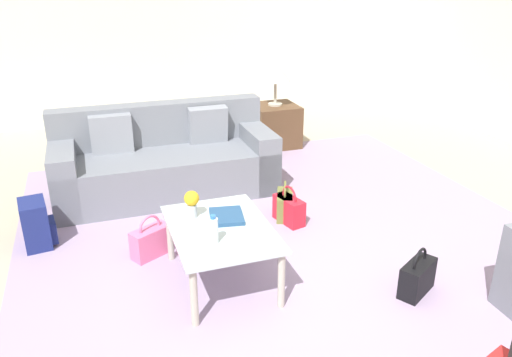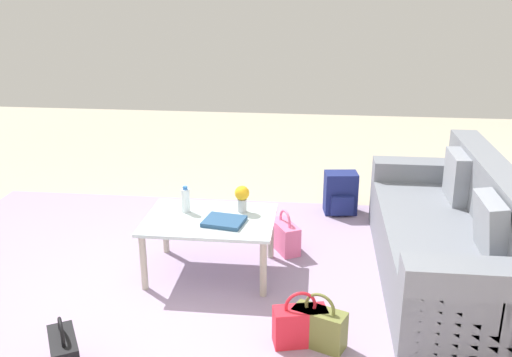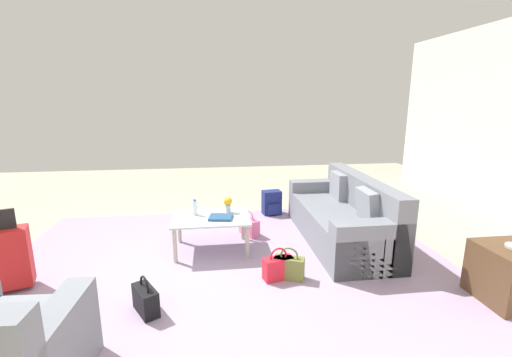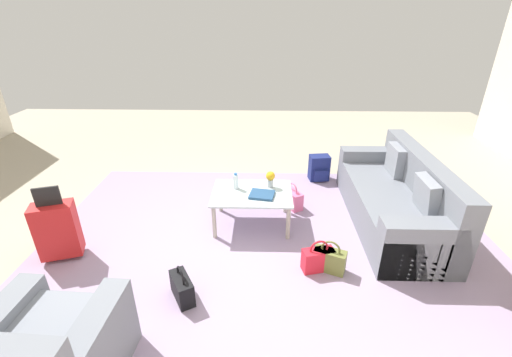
# 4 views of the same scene
# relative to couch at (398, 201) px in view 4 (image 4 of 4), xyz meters

# --- Properties ---
(ground_plane) EXTENTS (12.00, 12.00, 0.00)m
(ground_plane) POSITION_rel_couch_xyz_m (2.19, 0.60, -0.30)
(ground_plane) COLOR #A89E89
(area_rug) EXTENTS (5.20, 4.40, 0.01)m
(area_rug) POSITION_rel_couch_xyz_m (1.59, 0.80, -0.30)
(area_rug) COLOR #9984A3
(area_rug) RESTS_ON ground
(couch) EXTENTS (0.87, 2.16, 0.87)m
(couch) POSITION_rel_couch_xyz_m (0.00, 0.00, 0.00)
(couch) COLOR slate
(couch) RESTS_ON ground
(coffee_table) EXTENTS (0.95, 0.69, 0.45)m
(coffee_table) POSITION_rel_couch_xyz_m (1.79, 0.10, 0.08)
(coffee_table) COLOR silver
(coffee_table) RESTS_ON ground
(water_bottle) EXTENTS (0.06, 0.06, 0.20)m
(water_bottle) POSITION_rel_couch_xyz_m (1.99, -0.00, 0.24)
(water_bottle) COLOR silver
(water_bottle) RESTS_ON coffee_table
(coffee_table_book) EXTENTS (0.32, 0.28, 0.03)m
(coffee_table_book) POSITION_rel_couch_xyz_m (1.67, 0.18, 0.16)
(coffee_table_book) COLOR navy
(coffee_table_book) RESTS_ON coffee_table
(flower_vase) EXTENTS (0.11, 0.11, 0.21)m
(flower_vase) POSITION_rel_couch_xyz_m (1.57, -0.05, 0.27)
(flower_vase) COLOR #B2B7BC
(flower_vase) RESTS_ON coffee_table
(suitcase_red) EXTENTS (0.45, 0.33, 0.85)m
(suitcase_red) POSITION_rel_couch_xyz_m (3.79, 0.80, 0.05)
(suitcase_red) COLOR red
(suitcase_red) RESTS_ON ground
(handbag_red) EXTENTS (0.34, 0.21, 0.36)m
(handbag_red) POSITION_rel_couch_xyz_m (1.09, 0.92, -0.18)
(handbag_red) COLOR red
(handbag_red) RESTS_ON ground
(handbag_pink) EXTENTS (0.28, 0.35, 0.36)m
(handbag_pink) POSITION_rel_couch_xyz_m (1.26, -0.33, -0.18)
(handbag_pink) COLOR pink
(handbag_pink) RESTS_ON ground
(handbag_olive) EXTENTS (0.35, 0.25, 0.36)m
(handbag_olive) POSITION_rel_couch_xyz_m (0.97, 0.93, -0.18)
(handbag_olive) COLOR olive
(handbag_olive) RESTS_ON ground
(handbag_black) EXTENTS (0.28, 0.35, 0.36)m
(handbag_black) POSITION_rel_couch_xyz_m (2.38, 1.36, -0.18)
(handbag_black) COLOR black
(handbag_black) RESTS_ON ground
(backpack_navy) EXTENTS (0.32, 0.28, 0.40)m
(backpack_navy) POSITION_rel_couch_xyz_m (0.79, -1.19, -0.11)
(backpack_navy) COLOR navy
(backpack_navy) RESTS_ON ground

